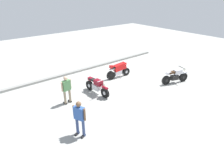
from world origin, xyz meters
TOP-DOWN VIEW (x-y plane):
  - ground_plane at (0.00, 0.00)m, footprint 40.00×40.00m
  - curb_edge at (0.00, 4.60)m, footprint 14.00×0.30m
  - motorcycle_maroon_cruiser at (-2.10, 0.65)m, footprint 0.70×2.09m
  - motorcycle_silver_cruiser at (2.98, -1.45)m, footprint 2.03×0.91m
  - motorcycle_red_sportbike at (0.62, 1.74)m, footprint 1.96×0.70m
  - person_in_green_shirt at (-4.07, 0.74)m, footprint 0.65×0.36m
  - person_in_blue_shirt at (-4.92, -2.10)m, footprint 0.45×0.64m

SIDE VIEW (x-z plane):
  - ground_plane at x=0.00m, z-range 0.00..0.00m
  - curb_edge at x=0.00m, z-range 0.00..0.15m
  - motorcycle_maroon_cruiser at x=-2.10m, z-range -0.02..1.06m
  - motorcycle_silver_cruiser at x=2.98m, z-range -0.02..1.06m
  - motorcycle_red_sportbike at x=0.62m, z-range 0.02..1.17m
  - person_in_green_shirt at x=-4.07m, z-range 0.12..1.80m
  - person_in_blue_shirt at x=-4.92m, z-range 0.13..1.84m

